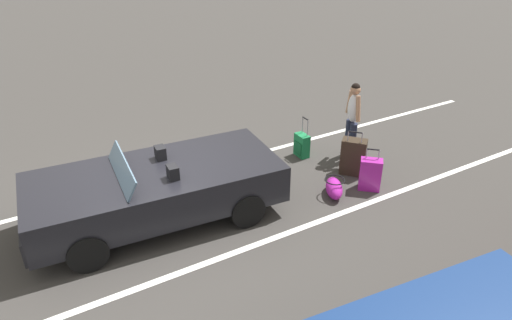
# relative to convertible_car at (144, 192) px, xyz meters

# --- Properties ---
(ground_plane) EXTENTS (80.00, 80.00, 0.00)m
(ground_plane) POSITION_rel_convertible_car_xyz_m (-0.21, 0.02, -0.59)
(ground_plane) COLOR #383533
(lot_line_near) EXTENTS (18.00, 0.12, 0.01)m
(lot_line_near) POSITION_rel_convertible_car_xyz_m (-0.21, -1.22, -0.59)
(lot_line_near) COLOR silver
(lot_line_near) RESTS_ON ground_plane
(lot_line_mid) EXTENTS (18.00, 0.12, 0.01)m
(lot_line_mid) POSITION_rel_convertible_car_xyz_m (-0.21, 1.48, -0.59)
(lot_line_mid) COLOR silver
(lot_line_mid) RESTS_ON ground_plane
(convertible_car) EXTENTS (4.27, 2.09, 1.24)m
(convertible_car) POSITION_rel_convertible_car_xyz_m (0.00, 0.00, 0.00)
(convertible_car) COLOR black
(convertible_car) RESTS_ON ground_plane
(suitcase_large_black) EXTENTS (0.53, 0.55, 0.96)m
(suitcase_large_black) POSITION_rel_convertible_car_xyz_m (-4.09, 0.47, -0.22)
(suitcase_large_black) COLOR #2D2319
(suitcase_large_black) RESTS_ON ground_plane
(suitcase_medium_bright) EXTENTS (0.46, 0.45, 0.82)m
(suitcase_medium_bright) POSITION_rel_convertible_car_xyz_m (-3.97, 1.10, -0.28)
(suitcase_medium_bright) COLOR #991E8C
(suitcase_medium_bright) RESTS_ON ground_plane
(suitcase_small_carryon) EXTENTS (0.23, 0.34, 0.87)m
(suitcase_small_carryon) POSITION_rel_convertible_car_xyz_m (-3.64, -0.65, -0.34)
(suitcase_small_carryon) COLOR #19723F
(suitcase_small_carryon) RESTS_ON ground_plane
(duffel_bag) EXTENTS (0.58, 0.70, 0.34)m
(duffel_bag) POSITION_rel_convertible_car_xyz_m (-3.25, 0.94, -0.43)
(duffel_bag) COLOR #991E8C
(duffel_bag) RESTS_ON ground_plane
(traveler_person) EXTENTS (0.30, 0.60, 1.65)m
(traveler_person) POSITION_rel_convertible_car_xyz_m (-4.50, -0.10, 0.34)
(traveler_person) COLOR #1E2338
(traveler_person) RESTS_ON ground_plane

